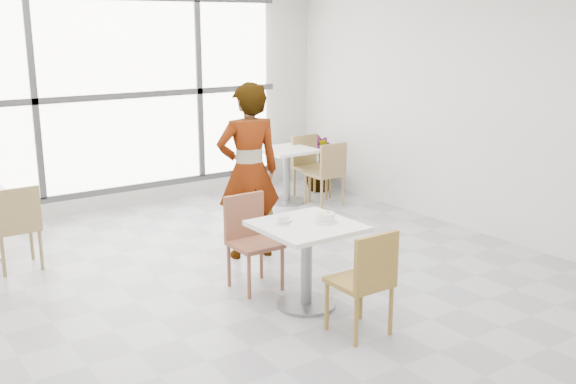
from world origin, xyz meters
TOP-DOWN VIEW (x-y plane):
  - floor at (0.00, 0.00)m, footprint 7.00×7.00m
  - wall_back at (0.00, 3.50)m, footprint 6.00×0.00m
  - wall_right at (3.00, 0.00)m, footprint 0.00×7.00m
  - window at (0.00, 3.44)m, footprint 4.60×0.07m
  - main_table at (0.06, -0.49)m, footprint 0.80×0.80m
  - chair_near at (0.10, -1.22)m, footprint 0.42×0.42m
  - chair_far at (-0.09, 0.19)m, footprint 0.42×0.42m
  - oatmeal_bowl at (0.23, -0.54)m, footprint 0.21×0.21m
  - coffee_cup at (-0.10, -0.38)m, footprint 0.16×0.13m
  - person at (0.34, 0.90)m, footprint 0.76×0.59m
  - bg_table_right at (1.92, 2.48)m, footprint 0.70×0.70m
  - bg_chair_left_near at (-1.77, 1.84)m, footprint 0.42×0.42m
  - bg_chair_right_near at (2.25, 1.98)m, footprint 0.42×0.42m
  - bg_chair_right_far at (2.35, 2.56)m, footprint 0.42×0.42m
  - plant_right at (2.70, 2.76)m, footprint 0.51×0.51m

SIDE VIEW (x-z plane):
  - floor at x=0.00m, z-range 0.00..0.00m
  - plant_right at x=2.70m, z-range 0.00..0.81m
  - bg_table_right at x=1.92m, z-range 0.11..0.86m
  - chair_near at x=0.10m, z-range 0.07..0.94m
  - chair_far at x=-0.09m, z-range 0.07..0.94m
  - bg_chair_left_near at x=-1.77m, z-range 0.07..0.94m
  - bg_chair_right_near at x=2.25m, z-range 0.07..0.94m
  - bg_chair_right_far at x=2.35m, z-range 0.07..0.94m
  - main_table at x=0.06m, z-range 0.15..0.90m
  - coffee_cup at x=-0.10m, z-range 0.75..0.81m
  - oatmeal_bowl at x=0.23m, z-range 0.75..0.84m
  - person at x=0.34m, z-range 0.00..1.84m
  - window at x=0.00m, z-range 0.24..2.76m
  - wall_back at x=0.00m, z-range -1.50..4.50m
  - wall_right at x=3.00m, z-range -2.00..5.00m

